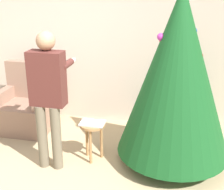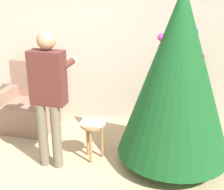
% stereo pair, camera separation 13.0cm
% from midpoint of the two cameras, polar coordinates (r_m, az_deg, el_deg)
% --- Properties ---
extents(wall_back, '(8.00, 0.06, 2.70)m').
position_cam_midpoint_polar(wall_back, '(4.83, -0.70, 10.48)').
color(wall_back, beige).
rests_on(wall_back, ground_plane).
extents(christmas_tree, '(1.37, 1.37, 2.16)m').
position_cam_midpoint_polar(christmas_tree, '(3.67, 12.93, 3.70)').
color(christmas_tree, brown).
rests_on(christmas_tree, ground_plane).
extents(armchair, '(0.78, 0.70, 1.01)m').
position_cam_midpoint_polar(armchair, '(4.97, -14.01, -1.98)').
color(armchair, '#93705B').
rests_on(armchair, ground_plane).
extents(person_standing, '(0.42, 0.57, 1.65)m').
position_cam_midpoint_polar(person_standing, '(3.67, -10.58, 1.10)').
color(person_standing, '#6B604C').
rests_on(person_standing, ground_plane).
extents(side_stool, '(0.32, 0.32, 0.50)m').
position_cam_midpoint_polar(side_stool, '(3.95, -2.52, -6.61)').
color(side_stool, '#A37547').
rests_on(side_stool, ground_plane).
extents(laptop, '(0.30, 0.21, 0.02)m').
position_cam_midpoint_polar(laptop, '(3.89, -2.55, -5.08)').
color(laptop, silver).
rests_on(laptop, side_stool).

